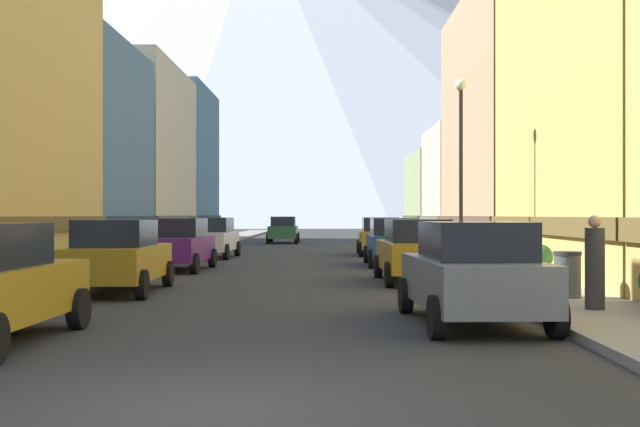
{
  "coord_description": "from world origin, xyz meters",
  "views": [
    {
      "loc": [
        1.27,
        -7.62,
        1.9
      ],
      "look_at": [
        0.91,
        41.19,
        1.98
      ],
      "focal_mm": 45.01,
      "sensor_mm": 36.0,
      "label": 1
    }
  ],
  "objects_px": {
    "car_driving_0": "(283,230)",
    "car_right_1": "(416,250)",
    "car_left_3": "(211,237)",
    "car_right_0": "(473,273)",
    "pedestrian_0": "(595,266)",
    "streetlamp_right": "(461,146)",
    "car_right_2": "(393,241)",
    "car_left_1": "(118,256)",
    "car_right_3": "(380,236)",
    "car_left_2": "(178,244)",
    "potted_plant_0": "(540,260)",
    "trash_bin_right": "(567,274)"
  },
  "relations": [
    {
      "from": "car_left_1",
      "to": "potted_plant_0",
      "type": "bearing_deg",
      "value": 10.68
    },
    {
      "from": "car_right_3",
      "to": "streetlamp_right",
      "type": "xyz_separation_m",
      "value": [
        1.55,
        -13.47,
        3.09
      ]
    },
    {
      "from": "car_right_0",
      "to": "car_driving_0",
      "type": "relative_size",
      "value": 1.02
    },
    {
      "from": "car_left_2",
      "to": "car_right_0",
      "type": "height_order",
      "value": "same"
    },
    {
      "from": "car_left_2",
      "to": "car_driving_0",
      "type": "height_order",
      "value": "same"
    },
    {
      "from": "car_right_0",
      "to": "car_driving_0",
      "type": "distance_m",
      "value": 40.5
    },
    {
      "from": "car_left_1",
      "to": "car_right_3",
      "type": "distance_m",
      "value": 19.77
    },
    {
      "from": "car_left_3",
      "to": "car_right_1",
      "type": "distance_m",
      "value": 14.96
    },
    {
      "from": "potted_plant_0",
      "to": "pedestrian_0",
      "type": "distance_m",
      "value": 6.66
    },
    {
      "from": "car_driving_0",
      "to": "streetlamp_right",
      "type": "distance_m",
      "value": 30.68
    },
    {
      "from": "car_left_1",
      "to": "streetlamp_right",
      "type": "height_order",
      "value": "streetlamp_right"
    },
    {
      "from": "car_driving_0",
      "to": "car_right_1",
      "type": "bearing_deg",
      "value": -80.26
    },
    {
      "from": "car_right_3",
      "to": "car_driving_0",
      "type": "relative_size",
      "value": 1.0
    },
    {
      "from": "car_right_0",
      "to": "streetlamp_right",
      "type": "height_order",
      "value": "streetlamp_right"
    },
    {
      "from": "car_driving_0",
      "to": "pedestrian_0",
      "type": "relative_size",
      "value": 2.52
    },
    {
      "from": "potted_plant_0",
      "to": "pedestrian_0",
      "type": "xyz_separation_m",
      "value": [
        -0.75,
        -6.61,
        0.28
      ]
    },
    {
      "from": "car_right_0",
      "to": "car_right_1",
      "type": "height_order",
      "value": "same"
    },
    {
      "from": "car_left_2",
      "to": "streetlamp_right",
      "type": "relative_size",
      "value": 0.76
    },
    {
      "from": "car_right_1",
      "to": "pedestrian_0",
      "type": "relative_size",
      "value": 2.55
    },
    {
      "from": "car_left_3",
      "to": "car_right_1",
      "type": "xyz_separation_m",
      "value": [
        7.6,
        -12.88,
        0.0
      ]
    },
    {
      "from": "car_driving_0",
      "to": "car_left_2",
      "type": "bearing_deg",
      "value": -94.72
    },
    {
      "from": "car_left_2",
      "to": "pedestrian_0",
      "type": "relative_size",
      "value": 2.56
    },
    {
      "from": "car_right_1",
      "to": "car_right_3",
      "type": "height_order",
      "value": "same"
    },
    {
      "from": "car_left_1",
      "to": "streetlamp_right",
      "type": "distance_m",
      "value": 10.78
    },
    {
      "from": "car_right_1",
      "to": "car_driving_0",
      "type": "relative_size",
      "value": 1.01
    },
    {
      "from": "car_left_2",
      "to": "potted_plant_0",
      "type": "bearing_deg",
      "value": -28.41
    },
    {
      "from": "car_left_1",
      "to": "car_driving_0",
      "type": "bearing_deg",
      "value": 86.35
    },
    {
      "from": "car_right_2",
      "to": "pedestrian_0",
      "type": "distance_m",
      "value": 15.36
    },
    {
      "from": "car_right_1",
      "to": "car_right_3",
      "type": "relative_size",
      "value": 1.01
    },
    {
      "from": "car_right_3",
      "to": "streetlamp_right",
      "type": "relative_size",
      "value": 0.75
    },
    {
      "from": "car_right_0",
      "to": "streetlamp_right",
      "type": "distance_m",
      "value": 10.96
    },
    {
      "from": "car_left_2",
      "to": "potted_plant_0",
      "type": "relative_size",
      "value": 4.62
    },
    {
      "from": "car_left_1",
      "to": "trash_bin_right",
      "type": "height_order",
      "value": "car_left_1"
    },
    {
      "from": "car_left_2",
      "to": "car_right_2",
      "type": "height_order",
      "value": "same"
    },
    {
      "from": "car_right_1",
      "to": "streetlamp_right",
      "type": "distance_m",
      "value": 3.86
    },
    {
      "from": "car_driving_0",
      "to": "potted_plant_0",
      "type": "distance_m",
      "value": 33.6
    },
    {
      "from": "potted_plant_0",
      "to": "streetlamp_right",
      "type": "bearing_deg",
      "value": 120.97
    },
    {
      "from": "car_right_1",
      "to": "trash_bin_right",
      "type": "height_order",
      "value": "car_right_1"
    },
    {
      "from": "car_right_3",
      "to": "pedestrian_0",
      "type": "height_order",
      "value": "pedestrian_0"
    },
    {
      "from": "car_right_3",
      "to": "potted_plant_0",
      "type": "height_order",
      "value": "car_right_3"
    },
    {
      "from": "car_left_3",
      "to": "streetlamp_right",
      "type": "bearing_deg",
      "value": -50.65
    },
    {
      "from": "car_right_1",
      "to": "car_left_3",
      "type": "bearing_deg",
      "value": 120.53
    },
    {
      "from": "car_left_1",
      "to": "car_right_0",
      "type": "relative_size",
      "value": 0.99
    },
    {
      "from": "car_right_0",
      "to": "potted_plant_0",
      "type": "relative_size",
      "value": 4.64
    },
    {
      "from": "car_left_2",
      "to": "car_right_3",
      "type": "xyz_separation_m",
      "value": [
        7.6,
        10.38,
        0.0
      ]
    },
    {
      "from": "car_right_1",
      "to": "car_driving_0",
      "type": "bearing_deg",
      "value": 99.74
    },
    {
      "from": "car_right_2",
      "to": "streetlamp_right",
      "type": "xyz_separation_m",
      "value": [
        1.55,
        -5.8,
        3.09
      ]
    },
    {
      "from": "car_driving_0",
      "to": "potted_plant_0",
      "type": "height_order",
      "value": "car_driving_0"
    },
    {
      "from": "car_right_1",
      "to": "car_right_2",
      "type": "relative_size",
      "value": 1.01
    },
    {
      "from": "streetlamp_right",
      "to": "trash_bin_right",
      "type": "bearing_deg",
      "value": -82.24
    }
  ]
}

